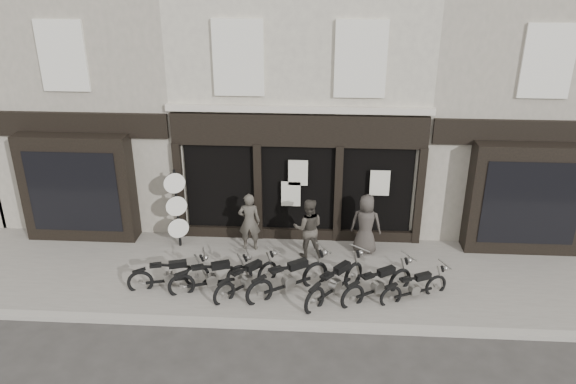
# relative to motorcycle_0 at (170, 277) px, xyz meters

# --- Properties ---
(ground_plane) EXTENTS (90.00, 90.00, 0.00)m
(ground_plane) POSITION_rel_motorcycle_0_xyz_m (3.13, -0.13, -0.39)
(ground_plane) COLOR #2D2B28
(ground_plane) RESTS_ON ground
(pavement) EXTENTS (30.00, 4.20, 0.12)m
(pavement) POSITION_rel_motorcycle_0_xyz_m (3.13, 0.77, -0.33)
(pavement) COLOR slate
(pavement) RESTS_ON ground_plane
(kerb) EXTENTS (30.00, 0.25, 0.13)m
(kerb) POSITION_rel_motorcycle_0_xyz_m (3.13, -1.38, -0.33)
(kerb) COLOR gray
(kerb) RESTS_ON ground_plane
(central_building) EXTENTS (7.30, 6.22, 8.34)m
(central_building) POSITION_rel_motorcycle_0_xyz_m (3.13, 5.82, 3.69)
(central_building) COLOR beige
(central_building) RESTS_ON ground
(neighbour_left) EXTENTS (5.60, 6.73, 8.34)m
(neighbour_left) POSITION_rel_motorcycle_0_xyz_m (-3.22, 5.77, 3.65)
(neighbour_left) COLOR #9E9485
(neighbour_left) RESTS_ON ground
(neighbour_right) EXTENTS (5.60, 6.73, 8.34)m
(neighbour_right) POSITION_rel_motorcycle_0_xyz_m (9.48, 5.77, 3.65)
(neighbour_right) COLOR #9E9485
(neighbour_right) RESTS_ON ground
(motorcycle_0) EXTENTS (2.02, 0.86, 0.99)m
(motorcycle_0) POSITION_rel_motorcycle_0_xyz_m (0.00, 0.00, 0.00)
(motorcycle_0) COLOR black
(motorcycle_0) RESTS_ON ground
(motorcycle_1) EXTENTS (2.06, 1.03, 1.03)m
(motorcycle_1) POSITION_rel_motorcycle_0_xyz_m (1.09, -0.06, 0.02)
(motorcycle_1) COLOR black
(motorcycle_1) RESTS_ON ground
(motorcycle_2) EXTENTS (1.58, 1.65, 0.98)m
(motorcycle_2) POSITION_rel_motorcycle_0_xyz_m (1.98, -0.06, -0.00)
(motorcycle_2) COLOR black
(motorcycle_2) RESTS_ON ground
(motorcycle_3) EXTENTS (2.07, 1.56, 1.13)m
(motorcycle_3) POSITION_rel_motorcycle_0_xyz_m (3.04, -0.09, 0.05)
(motorcycle_3) COLOR black
(motorcycle_3) RESTS_ON ground
(motorcycle_4) EXTENTS (1.63, 1.90, 1.08)m
(motorcycle_4) POSITION_rel_motorcycle_0_xyz_m (4.19, -0.16, 0.04)
(motorcycle_4) COLOR black
(motorcycle_4) RESTS_ON ground
(motorcycle_5) EXTENTS (1.90, 1.41, 1.03)m
(motorcycle_5) POSITION_rel_motorcycle_0_xyz_m (5.24, -0.13, 0.02)
(motorcycle_5) COLOR black
(motorcycle_5) RESTS_ON ground
(motorcycle_6) EXTENTS (1.77, 1.05, 0.91)m
(motorcycle_6) POSITION_rel_motorcycle_0_xyz_m (6.14, -0.13, -0.03)
(motorcycle_6) COLOR black
(motorcycle_6) RESTS_ON ground
(man_left) EXTENTS (0.64, 0.43, 1.71)m
(man_left) POSITION_rel_motorcycle_0_xyz_m (1.79, 2.08, 0.58)
(man_left) COLOR #403B34
(man_left) RESTS_ON pavement
(man_centre) EXTENTS (0.87, 0.69, 1.72)m
(man_centre) POSITION_rel_motorcycle_0_xyz_m (3.46, 1.77, 0.59)
(man_centre) COLOR #3C3731
(man_centre) RESTS_ON pavement
(man_right) EXTENTS (0.94, 0.70, 1.74)m
(man_right) POSITION_rel_motorcycle_0_xyz_m (5.06, 2.09, 0.60)
(man_right) COLOR #36312D
(man_right) RESTS_ON pavement
(advert_sign_post) EXTENTS (0.57, 0.39, 2.47)m
(advert_sign_post) POSITION_rel_motorcycle_0_xyz_m (-0.26, 2.10, 0.81)
(advert_sign_post) COLOR black
(advert_sign_post) RESTS_ON ground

